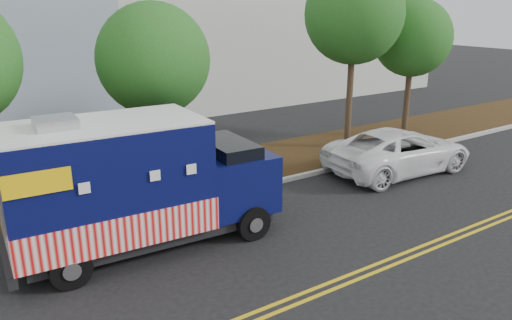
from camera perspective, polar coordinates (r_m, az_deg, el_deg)
ground at (r=14.52m, az=-5.61°, el=-6.97°), size 120.00×120.00×0.00m
curb at (r=15.64m, az=-8.06°, el=-4.91°), size 120.00×0.18×0.15m
mulch_strip at (r=17.44m, az=-11.09°, el=-2.66°), size 120.00×4.00×0.15m
centerline_near at (r=11.24m, az=5.60°, el=-14.83°), size 120.00×0.10×0.01m
centerline_far at (r=11.08m, az=6.44°, el=-15.39°), size 120.00×0.10×0.01m
tree_b at (r=16.25m, az=-11.63°, el=11.17°), size 3.55×3.55×6.08m
tree_c at (r=20.78m, az=11.15°, el=16.01°), size 3.93×3.93×7.54m
tree_d at (r=23.36m, az=17.46°, el=13.17°), size 3.40×3.40×6.25m
sign_post at (r=15.15m, az=-15.06°, el=-1.57°), size 0.06×0.06×2.40m
food_truck at (r=12.74m, az=-14.00°, el=-3.11°), size 6.94×2.91×3.59m
white_car at (r=19.08m, az=16.02°, el=1.04°), size 5.92×2.99×1.61m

